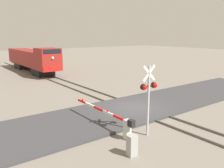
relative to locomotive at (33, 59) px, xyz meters
The scene contains 8 objects.
ground_plane 24.17m from the locomotive, 90.00° to the right, with size 160.00×160.00×0.00m, color slate.
rail_track_left 24.17m from the locomotive, 91.71° to the right, with size 0.08×80.00×0.15m, color #59544C.
rail_track_right 24.17m from the locomotive, 88.29° to the right, with size 0.08×80.00×0.15m, color #59544C.
road_surface 24.16m from the locomotive, 90.00° to the right, with size 36.00×6.04×0.17m, color #38383A.
locomotive is the anchor object (origin of this frame).
crossing_signal 28.49m from the locomotive, 95.65° to the right, with size 1.18×0.33×4.24m.
crossing_gate 27.49m from the locomotive, 98.61° to the right, with size 0.36×6.24×1.28m.
utility_cabinet 30.11m from the locomotive, 99.91° to the right, with size 0.47×0.38×1.08m, color #999993.
Camera 1 is at (-12.49, -13.68, 5.94)m, focal length 38.22 mm.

